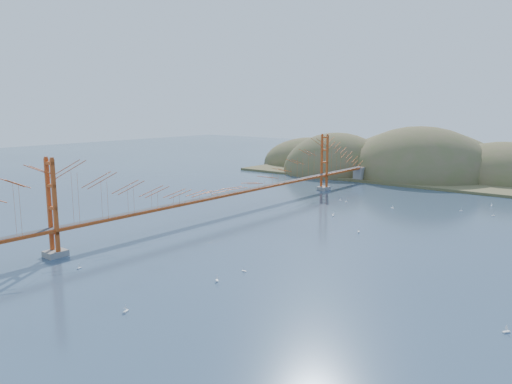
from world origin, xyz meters
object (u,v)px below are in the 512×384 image
Objects in this scene: sailboat_2 at (244,270)px; bridge at (228,171)px; sailboat_1 at (333,215)px; sailboat_0 at (359,231)px.

bridge is at bearing 135.40° from sailboat_2.
bridge is at bearing -147.08° from sailboat_1.
sailboat_1 is 10.60m from sailboat_0.
sailboat_0 is at bearing -40.21° from sailboat_1.
bridge reaches higher than sailboat_0.
sailboat_0 reaches higher than sailboat_2.
sailboat_0 is at bearing 85.91° from sailboat_2.
sailboat_1 is at bearing 32.92° from bridge.
bridge reaches higher than sailboat_1.
bridge is 23.50m from sailboat_0.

